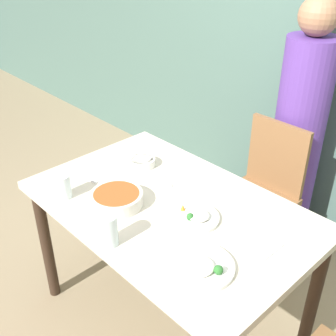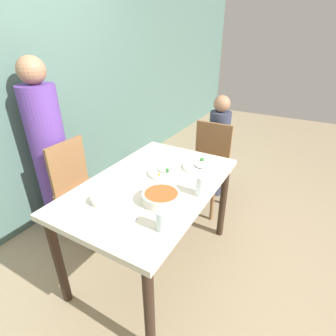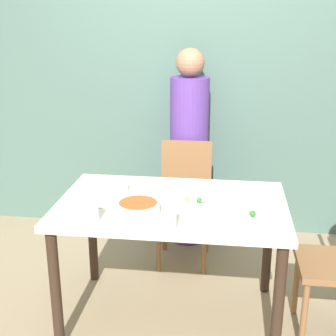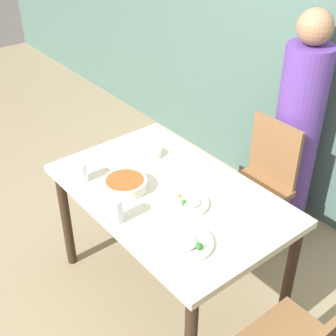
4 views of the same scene
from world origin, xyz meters
TOP-DOWN VIEW (x-y plane):
  - ground_plane at (0.00, 0.00)m, footprint 10.00×10.00m
  - wall_back at (0.00, 1.33)m, footprint 10.00×0.06m
  - dining_table at (0.00, 0.00)m, footprint 1.32×0.84m
  - chair_adult_spot at (0.01, 0.75)m, footprint 0.40×0.40m
  - chair_child_spot at (1.00, -0.04)m, footprint 0.40×0.40m
  - person_adult at (0.01, 1.08)m, footprint 0.30×0.30m
  - person_child at (1.28, -0.04)m, footprint 0.22×0.22m
  - bowl_curry at (-0.16, -0.18)m, footprint 0.24×0.24m
  - plate_rice_adult at (0.38, -0.21)m, footprint 0.26×0.26m
  - plate_rice_child at (0.16, -0.01)m, footprint 0.23×0.23m
  - bowl_rice_small at (-0.35, 0.14)m, footprint 0.14×0.14m
  - glass_water_tall at (0.03, -0.36)m, footprint 0.07×0.07m
  - glass_water_short at (-0.38, -0.32)m, footprint 0.07×0.07m
  - napkin_folded at (0.45, 0.06)m, footprint 0.14×0.14m
  - fork_steel at (-0.18, 0.13)m, footprint 0.18×0.08m
  - spoon_steel at (-0.47, -0.15)m, footprint 0.18×0.04m

SIDE VIEW (x-z plane):
  - ground_plane at x=0.00m, z-range 0.00..0.00m
  - chair_adult_spot at x=0.01m, z-range 0.05..0.95m
  - chair_child_spot at x=1.00m, z-range 0.05..0.95m
  - person_child at x=1.28m, z-range -0.03..1.11m
  - dining_table at x=0.00m, z-range 0.29..1.06m
  - person_adult at x=0.01m, z-range -0.05..1.51m
  - napkin_folded at x=0.45m, z-range 0.77..0.77m
  - fork_steel at x=-0.18m, z-range 0.77..0.77m
  - spoon_steel at x=-0.47m, z-range 0.77..0.77m
  - plate_rice_adult at x=0.38m, z-range 0.76..0.81m
  - plate_rice_child at x=0.16m, z-range 0.76..0.81m
  - bowl_rice_small at x=-0.35m, z-range 0.77..0.81m
  - bowl_curry at x=-0.16m, z-range 0.77..0.83m
  - glass_water_short at x=-0.38m, z-range 0.77..0.88m
  - glass_water_tall at x=0.03m, z-range 0.77..0.90m
  - wall_back at x=0.00m, z-range 0.00..2.70m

